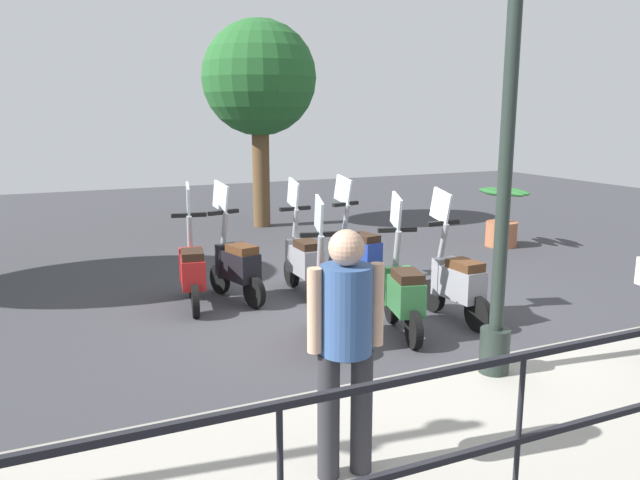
% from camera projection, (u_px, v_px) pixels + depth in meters
% --- Properties ---
extents(ground_plane, '(28.00, 28.00, 0.00)m').
position_uv_depth(ground_plane, '(363.00, 311.00, 7.71)').
color(ground_plane, '#38383D').
extents(promenade_walkway, '(2.20, 20.00, 0.15)m').
position_uv_depth(promenade_walkway, '(553.00, 417.00, 4.88)').
color(promenade_walkway, '#A39E93').
rests_on(promenade_walkway, ground_plane).
extents(lamp_post_near, '(0.26, 0.90, 4.12)m').
position_uv_depth(lamp_post_near, '(505.00, 167.00, 5.18)').
color(lamp_post_near, '#232D28').
rests_on(lamp_post_near, promenade_walkway).
extents(pedestrian_distant, '(0.35, 0.49, 1.59)m').
position_uv_depth(pedestrian_distant, '(346.00, 336.00, 3.80)').
color(pedestrian_distant, '#28282D').
rests_on(pedestrian_distant, promenade_walkway).
extents(tree_distant, '(2.35, 2.35, 4.27)m').
position_uv_depth(tree_distant, '(259.00, 80.00, 12.76)').
color(tree_distant, brown).
rests_on(tree_distant, ground_plane).
extents(potted_palm, '(1.06, 0.66, 1.05)m').
position_uv_depth(potted_palm, '(502.00, 222.00, 11.31)').
color(potted_palm, '#9E5B3D').
rests_on(potted_palm, ground_plane).
extents(scooter_near_0, '(1.23, 0.44, 1.54)m').
position_uv_depth(scooter_near_0, '(456.00, 281.00, 7.24)').
color(scooter_near_0, black).
rests_on(scooter_near_0, ground_plane).
extents(scooter_near_1, '(1.21, 0.52, 1.54)m').
position_uv_depth(scooter_near_1, '(403.00, 293.00, 6.79)').
color(scooter_near_1, black).
rests_on(scooter_near_1, ground_plane).
extents(scooter_near_2, '(1.22, 0.50, 1.54)m').
position_uv_depth(scooter_near_2, '(326.00, 300.00, 6.53)').
color(scooter_near_2, black).
rests_on(scooter_near_2, ground_plane).
extents(scooter_far_0, '(1.22, 0.50, 1.54)m').
position_uv_depth(scooter_far_0, '(357.00, 252.00, 8.76)').
color(scooter_far_0, black).
rests_on(scooter_far_0, ground_plane).
extents(scooter_far_1, '(1.23, 0.44, 1.54)m').
position_uv_depth(scooter_far_1, '(303.00, 259.00, 8.31)').
color(scooter_far_1, black).
rests_on(scooter_far_1, ground_plane).
extents(scooter_far_2, '(1.21, 0.53, 1.54)m').
position_uv_depth(scooter_far_2, '(236.00, 264.00, 8.04)').
color(scooter_far_2, black).
rests_on(scooter_far_2, ground_plane).
extents(scooter_far_3, '(1.23, 0.47, 1.54)m').
position_uv_depth(scooter_far_3, '(192.00, 270.00, 7.76)').
color(scooter_far_3, black).
rests_on(scooter_far_3, ground_plane).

